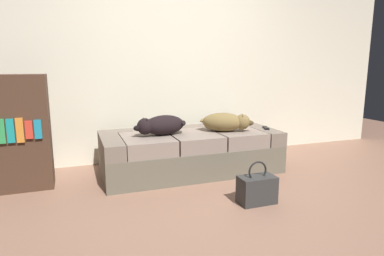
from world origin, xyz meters
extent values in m
plane|color=#916752|center=(0.00, 0.00, 0.00)|extent=(10.00, 10.00, 0.00)
cube|color=beige|center=(0.00, 1.76, 1.40)|extent=(6.40, 0.10, 2.80)
cube|color=#655F4F|center=(0.00, 1.08, 0.15)|extent=(1.95, 0.86, 0.30)
cube|color=#74675A|center=(-0.87, 1.08, 0.38)|extent=(0.20, 0.86, 0.16)
cube|color=#74675A|center=(0.87, 1.08, 0.38)|extent=(0.20, 0.86, 0.16)
cube|color=#74675A|center=(0.00, 1.41, 0.38)|extent=(1.55, 0.20, 0.16)
cube|color=gray|center=(-0.52, 0.98, 0.38)|extent=(0.50, 0.65, 0.16)
cube|color=gray|center=(0.00, 0.98, 0.38)|extent=(0.50, 0.65, 0.16)
cube|color=gray|center=(0.52, 0.98, 0.38)|extent=(0.50, 0.65, 0.16)
ellipsoid|color=black|center=(-0.32, 1.03, 0.56)|extent=(0.50, 0.34, 0.21)
sphere|color=black|center=(-0.53, 0.98, 0.57)|extent=(0.17, 0.17, 0.17)
ellipsoid|color=black|center=(-0.60, 0.97, 0.56)|extent=(0.11, 0.08, 0.06)
cone|color=black|center=(-0.52, 0.94, 0.63)|extent=(0.04, 0.04, 0.05)
cone|color=black|center=(-0.54, 1.03, 0.63)|extent=(0.04, 0.04, 0.05)
ellipsoid|color=black|center=(-0.11, 1.01, 0.57)|extent=(0.11, 0.18, 0.05)
ellipsoid|color=olive|center=(0.35, 0.98, 0.56)|extent=(0.52, 0.43, 0.21)
sphere|color=olive|center=(0.54, 0.89, 0.56)|extent=(0.17, 0.17, 0.17)
ellipsoid|color=#493B21|center=(0.61, 0.86, 0.55)|extent=(0.12, 0.10, 0.06)
cone|color=#493B21|center=(0.56, 0.93, 0.63)|extent=(0.04, 0.04, 0.05)
cone|color=#493B21|center=(0.52, 0.85, 0.63)|extent=(0.04, 0.04, 0.05)
ellipsoid|color=olive|center=(0.18, 1.12, 0.57)|extent=(0.17, 0.14, 0.05)
cube|color=black|center=(0.88, 0.94, 0.47)|extent=(0.09, 0.16, 0.02)
cube|color=#303030|center=(0.24, 0.05, 0.12)|extent=(0.32, 0.18, 0.24)
torus|color=black|center=(0.24, 0.05, 0.29)|extent=(0.18, 0.02, 0.18)
cube|color=#472F21|center=(-1.71, 1.13, 0.55)|extent=(0.56, 0.28, 1.10)
cube|color=green|center=(-1.83, 0.98, 0.60)|extent=(0.06, 0.02, 0.22)
cube|color=teal|center=(-1.75, 0.98, 0.60)|extent=(0.06, 0.02, 0.22)
cube|color=orange|center=(-1.68, 0.98, 0.60)|extent=(0.06, 0.02, 0.23)
cube|color=red|center=(-1.60, 0.98, 0.60)|extent=(0.06, 0.02, 0.17)
cube|color=teal|center=(-1.53, 0.98, 0.60)|extent=(0.06, 0.02, 0.18)
camera|label=1|loc=(-1.20, -2.28, 1.18)|focal=30.64mm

